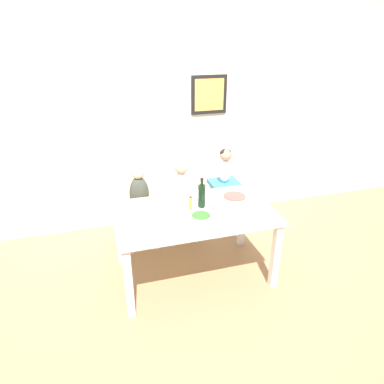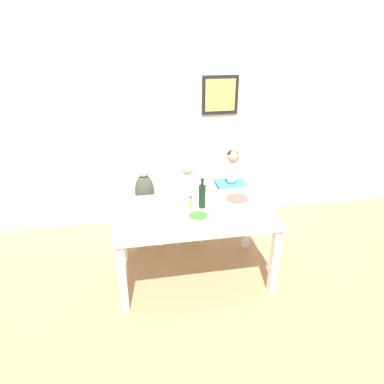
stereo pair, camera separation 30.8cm
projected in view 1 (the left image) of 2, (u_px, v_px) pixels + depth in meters
name	position (u px, v px, depth m)	size (l,w,h in m)	color
ground_plane	(194.00, 274.00, 3.64)	(14.00, 14.00, 0.00)	#9E7A56
wall_back	(164.00, 120.00, 4.20)	(10.00, 0.09, 2.70)	beige
dining_table	(194.00, 221.00, 3.36)	(1.54, 0.91, 0.75)	silver
chair_far_left	(141.00, 216.00, 3.97)	(0.40, 0.39, 0.48)	silver
chair_far_center	(182.00, 210.00, 4.09)	(0.40, 0.39, 0.48)	silver
chair_right_highchair	(224.00, 194.00, 4.17)	(0.34, 0.34, 0.70)	silver
person_child_left	(139.00, 187.00, 3.81)	(0.22, 0.16, 0.55)	#3D4238
person_child_center	(182.00, 182.00, 3.94)	(0.22, 0.16, 0.55)	silver
person_baby_right	(225.00, 163.00, 4.00)	(0.15, 0.14, 0.41)	silver
wine_bottle	(202.00, 195.00, 3.36)	(0.07, 0.07, 0.31)	black
paper_towel_roll	(173.00, 205.00, 3.14)	(0.11, 0.11, 0.28)	white
wine_glass_near	(216.00, 200.00, 3.26)	(0.07, 0.07, 0.18)	white
wine_glass_far	(184.00, 195.00, 3.36)	(0.07, 0.07, 0.18)	white
salad_bowl_large	(201.00, 217.00, 3.14)	(0.20, 0.20, 0.08)	silver
dinner_plate_front_left	(151.00, 228.00, 3.03)	(0.24, 0.24, 0.01)	silver
dinner_plate_back_left	(153.00, 206.00, 3.41)	(0.24, 0.24, 0.01)	silver
dinner_plate_back_right	(235.00, 196.00, 3.62)	(0.24, 0.24, 0.01)	#D14C47
dinner_plate_front_right	(249.00, 216.00, 3.22)	(0.24, 0.24, 0.01)	silver
condiment_bottle_hot_sauce	(191.00, 203.00, 3.34)	(0.04, 0.04, 0.15)	#BC8E33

